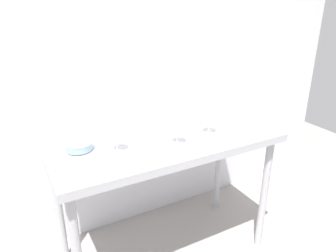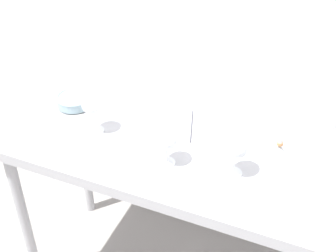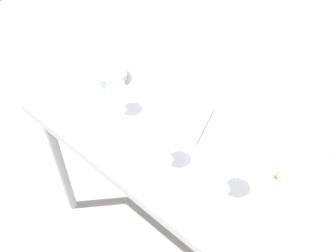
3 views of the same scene
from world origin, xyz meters
TOP-DOWN VIEW (x-y plane):
  - ground_plane at (0.00, 0.00)m, footprint 6.00×6.00m
  - back_wall at (0.00, 0.49)m, footprint 3.80×0.04m
  - steel_counter at (0.00, -0.01)m, footprint 1.40×0.65m
  - wine_glass_near_center at (0.02, -0.13)m, footprint 0.09×0.09m
  - wine_glass_near_left at (-0.33, -0.06)m, footprint 0.09×0.09m
  - wine_glass_near_right at (0.26, -0.09)m, footprint 0.09×0.09m
  - open_notebook at (0.02, 0.11)m, footprint 0.39×0.31m
  - tasting_sheet_upper at (-0.29, 0.16)m, footprint 0.19×0.25m
  - tasting_bowl at (-0.50, 0.06)m, footprint 0.15×0.15m
  - decanter_funnel at (0.40, 0.04)m, footprint 0.12×0.12m

SIDE VIEW (x-z plane):
  - ground_plane at x=0.00m, z-range 0.00..0.00m
  - steel_counter at x=0.00m, z-range 0.34..1.24m
  - tasting_sheet_upper at x=-0.29m, z-range 0.90..0.90m
  - open_notebook at x=0.02m, z-range 0.90..0.91m
  - tasting_bowl at x=-0.50m, z-range 0.90..0.95m
  - decanter_funnel at x=0.40m, z-range 0.87..1.01m
  - wine_glass_near_center at x=0.02m, z-range 0.93..1.10m
  - wine_glass_near_right at x=0.26m, z-range 0.94..1.11m
  - wine_glass_near_left at x=-0.33m, z-range 0.94..1.11m
  - back_wall at x=0.00m, z-range 0.00..2.60m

